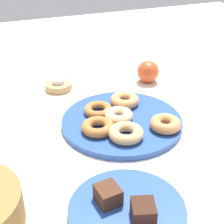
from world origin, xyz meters
TOP-DOWN VIEW (x-y plane):
  - ground_plane at (0.00, 0.00)m, footprint 2.40×2.40m
  - donut_plate at (0.00, 0.00)m, footprint 0.34×0.34m
  - donut_0 at (0.06, 0.05)m, footprint 0.10×0.10m
  - donut_1 at (-0.03, 0.08)m, footprint 0.12×0.12m
  - donut_2 at (-0.09, 0.02)m, footprint 0.13×0.13m
  - donut_3 at (-0.09, -0.09)m, footprint 0.10×0.10m
  - donut_4 at (0.08, -0.04)m, footprint 0.12×0.12m
  - donut_5 at (-0.00, 0.01)m, footprint 0.10×0.10m
  - cake_plate at (-0.31, 0.12)m, footprint 0.24×0.24m
  - brownie_near at (-0.35, 0.10)m, footprint 0.06×0.06m
  - brownie_far at (-0.28, 0.15)m, footprint 0.06×0.05m
  - candle_holder at (0.29, 0.12)m, footprint 0.09×0.09m
  - tealight at (0.29, 0.12)m, footprint 0.04×0.04m
  - apple at (0.23, -0.19)m, footprint 0.08×0.08m

SIDE VIEW (x-z plane):
  - ground_plane at x=0.00m, z-range 0.00..0.00m
  - cake_plate at x=-0.31m, z-range 0.00..0.01m
  - donut_plate at x=0.00m, z-range 0.00..0.02m
  - candle_holder at x=0.29m, z-range 0.00..0.02m
  - donut_0 at x=0.06m, z-range 0.02..0.04m
  - tealight at x=0.29m, z-range 0.02..0.04m
  - donut_1 at x=-0.03m, z-range 0.02..0.04m
  - donut_2 at x=-0.09m, z-range 0.02..0.05m
  - donut_5 at x=0.00m, z-range 0.02..0.05m
  - donut_4 at x=0.08m, z-range 0.02..0.05m
  - brownie_near at x=-0.35m, z-range 0.01..0.05m
  - brownie_far at x=-0.28m, z-range 0.01..0.05m
  - donut_3 at x=-0.09m, z-range 0.02..0.05m
  - apple at x=0.23m, z-range 0.00..0.08m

